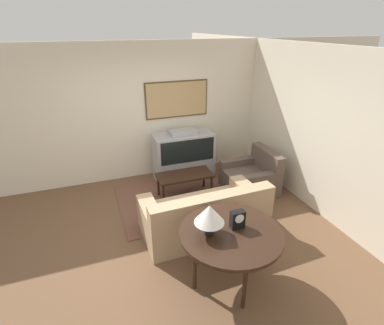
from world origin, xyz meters
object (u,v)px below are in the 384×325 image
Objects in this scene: couch at (205,216)px; console_table at (231,236)px; coffee_table at (185,177)px; mantel_clock at (237,219)px; tv at (184,156)px; table_lamp at (209,214)px; armchair at (251,178)px.

couch is 1.15m from console_table.
coffee_table is 0.84× the size of console_table.
console_table is 0.21m from mantel_clock.
console_table is at bearing -94.28° from coffee_table.
tv reaches higher than mantel_clock.
mantel_clock reaches higher than console_table.
coffee_table is at bearing 78.75° from table_lamp.
table_lamp is (-1.70, -1.88, 0.79)m from armchair.
couch is at bearing -98.63° from tv.
table_lamp reaches higher than coffee_table.
table_lamp is 0.39m from mantel_clock.
armchair is 0.89× the size of coffee_table.
tv is at bearing 84.16° from mantel_clock.
coffee_table is (0.05, 1.10, 0.12)m from couch.
armchair is at bearing 54.55° from mantel_clock.
tv reaches higher than coffee_table.
coffee_table is (-0.23, -0.74, -0.09)m from tv.
coffee_table is 4.63× the size of mantel_clock.
armchair is at bearing -10.03° from coffee_table.
mantel_clock is (0.10, 0.05, 0.18)m from console_table.
mantel_clock reaches higher than coffee_table.
mantel_clock is at bearing 26.09° from console_table.
mantel_clock is (0.36, -0.00, -0.15)m from table_lamp.
tv is 1.00× the size of console_table.
tv is 2.90m from mantel_clock.
console_table is (-1.44, -1.93, 0.46)m from armchair.
coffee_table is at bearing -94.31° from couch.
console_table is (-0.16, -2.16, 0.32)m from coffee_table.
tv is 2.98m from table_lamp.
mantel_clock is (-0.29, -2.85, 0.41)m from tv.
console_table is at bearing 82.28° from couch.
couch is (-0.28, -1.85, -0.20)m from tv.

